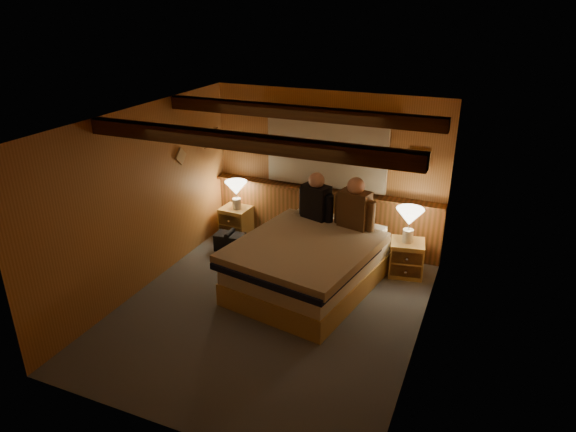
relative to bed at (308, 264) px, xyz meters
The scene contains 19 objects.
floor 0.81m from the bed, 109.99° to the right, with size 4.20×4.20×0.00m, color #4F565E.
ceiling 2.16m from the bed, 109.99° to the right, with size 4.20×4.20×0.00m, color tan.
wall_back 1.67m from the bed, 99.85° to the left, with size 3.60×3.60×0.00m, color #BD7F43.
wall_left 2.31m from the bed, 161.67° to the right, with size 4.20×4.20×0.00m, color #BD7F43.
wall_right 1.89m from the bed, 23.59° to the right, with size 4.20×4.20×0.00m, color #BD7F43.
wall_front 2.91m from the bed, 95.08° to the right, with size 3.60×3.60×0.00m, color #BD7F43.
wainscot 1.38m from the bed, 100.30° to the left, with size 3.60×0.23×0.94m.
curtain_window 1.79m from the bed, 100.35° to the left, with size 2.18×0.09×1.11m.
ceiling_beams 2.03m from the bed, 115.04° to the right, with size 3.60×1.65×0.16m.
coat_rail 2.52m from the bed, 155.46° to the left, with size 0.05×0.55×0.24m.
framed_print 2.14m from the bed, 51.75° to the left, with size 0.30×0.04×0.25m.
bed is the anchor object (origin of this frame).
nightstand_left 2.00m from the bed, 146.78° to the left, with size 0.46×0.42×0.49m.
nightstand_right 1.45m from the bed, 38.11° to the left, with size 0.52×0.49×0.50m.
lamp_left 2.00m from the bed, 146.66° to the left, with size 0.35×0.35×0.46m.
lamp_right 1.51m from the bed, 38.27° to the left, with size 0.38×0.38×0.49m.
person_left 0.99m from the bed, 103.17° to the left, with size 0.56×0.33×0.70m.
person_right 1.01m from the bed, 58.60° to the left, with size 0.60×0.32×0.74m.
duffel_bag 1.64m from the bed, 158.43° to the left, with size 0.46×0.30×0.32m.
Camera 1 is at (2.33, -4.94, 3.61)m, focal length 32.00 mm.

